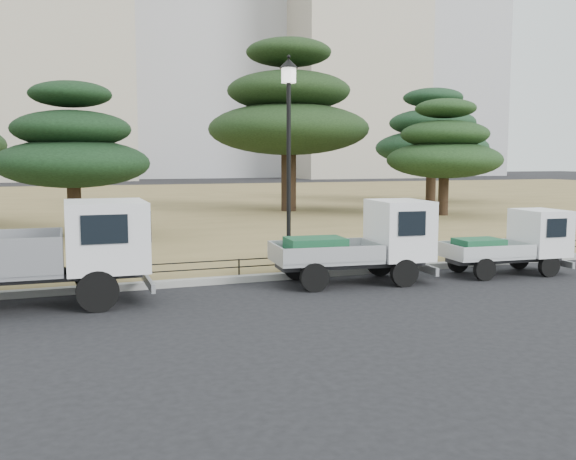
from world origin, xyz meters
name	(u,v)px	position (x,y,z in m)	size (l,w,h in m)	color
ground	(321,301)	(0.00, 0.00, 0.00)	(220.00, 220.00, 0.00)	black
lawn	(136,203)	(0.00, 30.60, 0.07)	(120.00, 56.00, 0.15)	olive
curb	(280,276)	(0.00, 2.60, 0.08)	(120.00, 0.25, 0.16)	gray
truck_large	(40,249)	(-5.50, 1.56, 1.18)	(4.89, 2.05, 2.12)	black
truck_kei_front	(364,242)	(1.77, 1.53, 0.98)	(3.87, 1.95, 1.98)	black
truck_kei_rear	(514,242)	(5.95, 1.21, 0.83)	(3.26, 1.58, 1.66)	black
street_lamp	(289,129)	(0.35, 2.90, 3.72)	(0.47, 0.47, 5.27)	black
pipe_fence	(278,261)	(0.00, 2.75, 0.44)	(38.00, 0.04, 0.40)	black
pine_center_left	(72,148)	(-4.44, 12.19, 3.36)	(5.48, 5.48, 5.57)	black
pine_center_right	(289,112)	(6.92, 20.48, 5.46)	(8.64, 8.64, 9.17)	black
pine_east_near	(445,148)	(13.28, 15.28, 3.49)	(5.73, 5.73, 5.79)	black
pine_east_far	(432,137)	(18.42, 24.34, 4.42)	(7.37, 7.37, 7.40)	black
tower_east	(349,25)	(40.00, 82.00, 24.00)	(20.00, 18.00, 48.00)	#AAA08C
radio_tower	(504,6)	(72.00, 85.00, 30.04)	(1.80, 1.80, 63.00)	#D83F33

